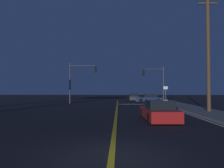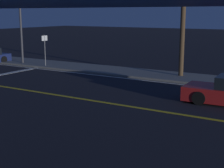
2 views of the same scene
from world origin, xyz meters
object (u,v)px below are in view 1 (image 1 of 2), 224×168
object	(u,v)px
car_side_waiting_navy	(149,99)
street_sign_corner	(166,92)
car_distant_tail_red	(159,111)
traffic_signal_near_right	(156,79)
traffic_signal_far_left	(79,76)
utility_pole_right	(208,48)
car_following_oncoming_charcoal	(134,97)

from	to	relation	value
car_side_waiting_navy	street_sign_corner	xyz separation A→B (m)	(1.47, -5.47, 1.14)
car_distant_tail_red	traffic_signal_near_right	world-z (taller)	traffic_signal_near_right
car_distant_tail_red	street_sign_corner	distance (m)	15.79
traffic_signal_near_right	traffic_signal_far_left	size ratio (longest dim) A/B	0.93
street_sign_corner	utility_pole_right	bearing A→B (deg)	-82.53
car_following_oncoming_charcoal	street_sign_corner	distance (m)	12.31
car_following_oncoming_charcoal	utility_pole_right	distance (m)	23.53
car_following_oncoming_charcoal	traffic_signal_far_left	bearing A→B (deg)	-129.59
traffic_signal_far_left	utility_pole_right	xyz separation A→B (m)	(13.75, -12.08, 1.76)
car_following_oncoming_charcoal	street_sign_corner	world-z (taller)	street_sign_corner
car_distant_tail_red	traffic_signal_near_right	xyz separation A→B (m)	(3.01, 18.07, 3.13)
car_following_oncoming_charcoal	traffic_signal_near_right	size ratio (longest dim) A/B	0.82
car_following_oncoming_charcoal	utility_pole_right	bearing A→B (deg)	-76.70
car_distant_tail_red	utility_pole_right	xyz separation A→B (m)	(5.25, 4.59, 5.19)
car_distant_tail_red	utility_pole_right	bearing A→B (deg)	39.15
utility_pole_right	car_following_oncoming_charcoal	bearing A→B (deg)	102.47
car_side_waiting_navy	street_sign_corner	size ratio (longest dim) A/B	1.77
traffic_signal_far_left	utility_pole_right	size ratio (longest dim) A/B	0.54
traffic_signal_far_left	street_sign_corner	bearing A→B (deg)	-6.47
traffic_signal_near_right	traffic_signal_far_left	world-z (taller)	traffic_signal_far_left
traffic_signal_near_right	car_distant_tail_red	bearing A→B (deg)	80.55
car_distant_tail_red	utility_pole_right	size ratio (longest dim) A/B	0.42
traffic_signal_near_right	utility_pole_right	xyz separation A→B (m)	(2.24, -13.48, 2.06)
car_side_waiting_navy	street_sign_corner	world-z (taller)	street_sign_corner
car_distant_tail_red	street_sign_corner	size ratio (longest dim) A/B	1.82
car_side_waiting_navy	traffic_signal_far_left	size ratio (longest dim) A/B	0.75
car_distant_tail_red	car_following_oncoming_charcoal	size ratio (longest dim) A/B	1.02
car_following_oncoming_charcoal	traffic_signal_near_right	xyz separation A→B (m)	(2.72, -8.93, 3.13)
car_side_waiting_navy	utility_pole_right	bearing A→B (deg)	-169.44
traffic_signal_near_right	street_sign_corner	bearing A→B (deg)	106.70
traffic_signal_near_right	traffic_signal_far_left	distance (m)	11.60
utility_pole_right	street_sign_corner	world-z (taller)	utility_pole_right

